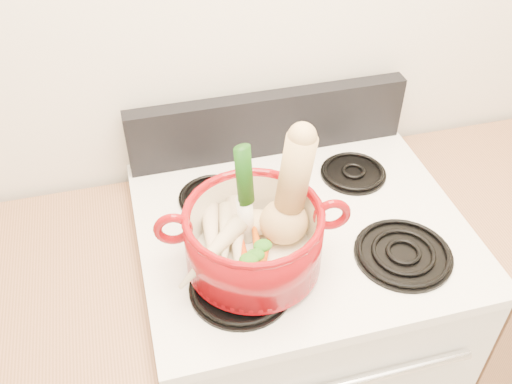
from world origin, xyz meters
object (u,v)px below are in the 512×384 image
object	(u,v)px
leek	(245,195)
squash	(286,191)
stove_body	(293,340)
dutch_oven	(254,238)

from	to	relation	value
leek	squash	bearing A→B (deg)	-38.75
stove_body	squash	xyz separation A→B (m)	(-0.07, -0.08, 0.67)
squash	stove_body	bearing A→B (deg)	64.54
stove_body	dutch_oven	world-z (taller)	dutch_oven
dutch_oven	squash	bearing A→B (deg)	26.04
squash	leek	world-z (taller)	squash
dutch_oven	leek	size ratio (longest dim) A/B	1.17
stove_body	dutch_oven	xyz separation A→B (m)	(-0.15, -0.11, 0.58)
dutch_oven	squash	world-z (taller)	squash
dutch_oven	squash	xyz separation A→B (m)	(0.08, 0.03, 0.09)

